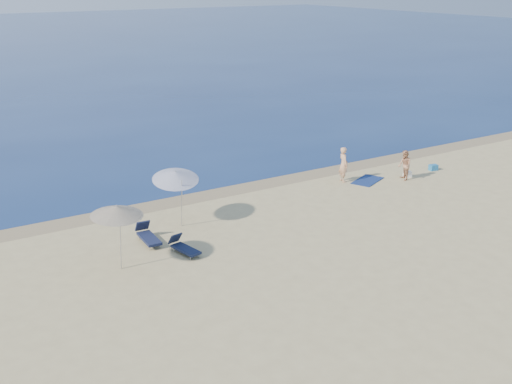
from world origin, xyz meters
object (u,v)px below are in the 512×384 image
at_px(person_left, 343,164).
at_px(blue_cooler, 433,168).
at_px(umbrella_near, 176,176).
at_px(person_right, 405,165).

bearing_deg(person_left, blue_cooler, -87.38).
height_order(person_left, blue_cooler, person_left).
relative_size(person_left, umbrella_near, 0.70).
distance_m(person_left, blue_cooler, 5.64).
bearing_deg(umbrella_near, blue_cooler, 15.49).
bearing_deg(person_left, umbrella_near, 109.27).
relative_size(person_left, person_right, 1.16).
bearing_deg(blue_cooler, person_right, -163.48).
xyz_separation_m(person_right, umbrella_near, (-12.78, 0.61, 1.41)).
height_order(person_right, umbrella_near, umbrella_near).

